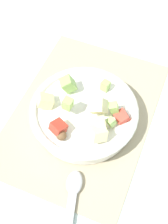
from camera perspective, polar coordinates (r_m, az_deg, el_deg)
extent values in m
plane|color=silver|center=(0.78, -0.20, -0.44)|extent=(2.40, 2.40, 0.00)
cube|color=tan|center=(0.78, -0.20, -0.32)|extent=(0.47, 0.34, 0.01)
cylinder|color=white|center=(0.75, 0.00, -0.56)|extent=(0.24, 0.24, 0.05)
torus|color=white|center=(0.73, 0.00, 0.38)|extent=(0.26, 0.26, 0.02)
cube|color=beige|center=(0.73, -7.20, 2.05)|extent=(0.05, 0.05, 0.04)
cube|color=#BC3828|center=(0.71, 7.11, -0.87)|extent=(0.05, 0.04, 0.03)
cube|color=#A3CC6B|center=(0.69, -3.08, 1.56)|extent=(0.02, 0.02, 0.03)
cube|color=#93C160|center=(0.74, -2.97, 5.24)|extent=(0.05, 0.05, 0.04)
cube|color=#A3CC6B|center=(0.75, 4.03, 4.95)|extent=(0.02, 0.02, 0.03)
cube|color=beige|center=(0.69, 2.72, 1.10)|extent=(0.04, 0.05, 0.05)
cube|color=#BC3828|center=(0.68, -4.83, -2.84)|extent=(0.04, 0.04, 0.03)
sphere|color=brown|center=(0.68, -4.26, -4.38)|extent=(0.03, 0.03, 0.03)
cube|color=beige|center=(0.67, 2.66, -3.89)|extent=(0.05, 0.05, 0.04)
cube|color=#A3CC6B|center=(0.69, 5.16, -1.85)|extent=(0.02, 0.03, 0.03)
cube|color=#E5D684|center=(0.68, 2.78, -2.37)|extent=(0.05, 0.05, 0.04)
cube|color=#A3CC6B|center=(0.70, 5.65, 0.84)|extent=(0.03, 0.03, 0.03)
ellipsoid|color=#B7B7BC|center=(0.69, -1.82, -13.08)|extent=(0.06, 0.05, 0.01)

